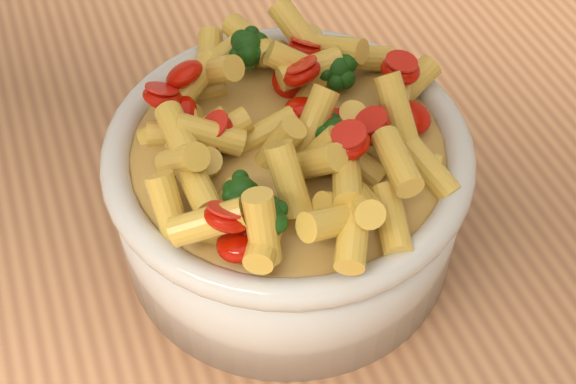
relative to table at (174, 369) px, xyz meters
name	(u,v)px	position (x,y,z in m)	size (l,w,h in m)	color
table	(174,369)	(0.00, 0.00, 0.00)	(1.20, 0.80, 0.90)	#B87C4F
serving_bowl	(288,191)	(0.10, 0.01, 0.15)	(0.23, 0.23, 0.10)	silver
pasta_salad	(288,124)	(0.10, 0.01, 0.21)	(0.18, 0.18, 0.04)	#EABE49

